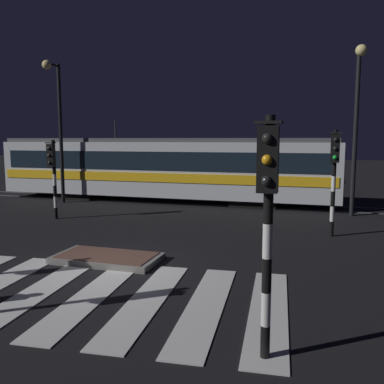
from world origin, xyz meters
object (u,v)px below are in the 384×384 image
at_px(traffic_light_corner_far_left, 53,167).
at_px(tram, 162,168).
at_px(traffic_light_corner_far_right, 334,167).
at_px(street_lamp_trackside_right, 357,111).
at_px(street_lamp_trackside_left, 57,115).
at_px(traffic_light_corner_near_right, 268,203).

bearing_deg(traffic_light_corner_far_left, tram, 67.81).
bearing_deg(traffic_light_corner_far_right, tram, 144.75).
height_order(traffic_light_corner_far_left, traffic_light_corner_far_right, traffic_light_corner_far_right).
height_order(traffic_light_corner_far_right, street_lamp_trackside_right, street_lamp_trackside_right).
height_order(street_lamp_trackside_left, tram, street_lamp_trackside_left).
xyz_separation_m(traffic_light_corner_near_right, traffic_light_corner_far_right, (1.13, 8.44, -0.01)).
distance_m(traffic_light_corner_far_right, tram, 10.05).
height_order(traffic_light_corner_near_right, traffic_light_corner_far_right, traffic_light_corner_near_right).
relative_size(traffic_light_corner_near_right, traffic_light_corner_far_right, 1.01).
height_order(traffic_light_corner_far_left, street_lamp_trackside_left, street_lamp_trackside_left).
bearing_deg(traffic_light_corner_far_right, traffic_light_corner_near_right, -97.59).
bearing_deg(traffic_light_corner_far_left, traffic_light_corner_far_right, 0.29).
height_order(traffic_light_corner_far_left, tram, tram).
height_order(traffic_light_corner_near_right, street_lamp_trackside_right, street_lamp_trackside_right).
distance_m(traffic_light_corner_far_left, traffic_light_corner_near_right, 12.64).
xyz_separation_m(street_lamp_trackside_left, tram, (4.67, 2.13, -2.64)).
bearing_deg(street_lamp_trackside_left, traffic_light_corner_near_right, -45.86).
distance_m(traffic_light_corner_near_right, traffic_light_corner_far_right, 8.51).
relative_size(traffic_light_corner_far_right, street_lamp_trackside_left, 0.51).
height_order(traffic_light_corner_far_left, traffic_light_corner_near_right, traffic_light_corner_near_right).
relative_size(street_lamp_trackside_left, street_lamp_trackside_right, 1.02).
distance_m(traffic_light_corner_near_right, street_lamp_trackside_right, 12.75).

